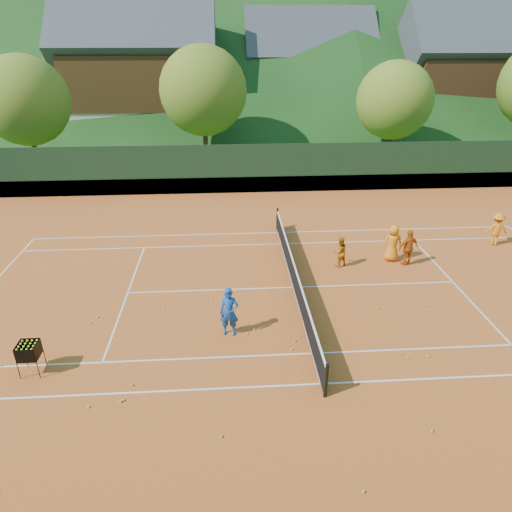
{
  "coord_description": "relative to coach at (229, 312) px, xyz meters",
  "views": [
    {
      "loc": [
        -2.51,
        -15.34,
        8.92
      ],
      "look_at": [
        -1.48,
        0.0,
        1.43
      ],
      "focal_mm": 32.0,
      "sensor_mm": 36.0,
      "label": 1
    }
  ],
  "objects": [
    {
      "name": "perimeter_fence",
      "position": [
        2.54,
        2.91,
        0.4
      ],
      "size": [
        40.4,
        24.24,
        3.0
      ],
      "color": "black",
      "rests_on": "clay_court"
    },
    {
      "name": "tennis_ball_21",
      "position": [
        -2.36,
        1.8,
        -0.81
      ],
      "size": [
        0.07,
        0.07,
        0.07
      ],
      "primitive_type": "sphere",
      "color": "#B3D623",
      "rests_on": "clay_court"
    },
    {
      "name": "chalet_right",
      "position": [
        22.54,
        32.91,
        4.39
      ],
      "size": [
        11.5,
        8.82,
        11.91
      ],
      "color": "beige",
      "rests_on": "ground"
    },
    {
      "name": "tennis_ball_6",
      "position": [
        5.42,
        -1.6,
        -0.81
      ],
      "size": [
        0.07,
        0.07,
        0.07
      ],
      "primitive_type": "sphere",
      "color": "#B3D623",
      "rests_on": "clay_court"
    },
    {
      "name": "tree_b",
      "position": [
        -1.46,
        22.91,
        4.33
      ],
      "size": [
        6.4,
        6.4,
        8.4
      ],
      "color": "#3D2818",
      "rests_on": "ground"
    },
    {
      "name": "ground",
      "position": [
        2.54,
        2.91,
        -0.87
      ],
      "size": [
        400.0,
        400.0,
        0.0
      ],
      "primitive_type": "plane",
      "color": "#2A531A",
      "rests_on": "ground"
    },
    {
      "name": "tennis_ball_12",
      "position": [
        -6.84,
        -1.17,
        -0.81
      ],
      "size": [
        0.07,
        0.07,
        0.07
      ],
      "primitive_type": "sphere",
      "color": "#B3D623",
      "rests_on": "clay_court"
    },
    {
      "name": "student_b",
      "position": [
        7.62,
        4.53,
        -0.05
      ],
      "size": [
        1.01,
        0.63,
        1.6
      ],
      "primitive_type": "imported",
      "rotation": [
        0.0,
        0.0,
        3.42
      ],
      "color": "#CD5B12",
      "rests_on": "clay_court"
    },
    {
      "name": "tennis_net",
      "position": [
        2.54,
        2.91,
        -0.35
      ],
      "size": [
        0.1,
        12.07,
        1.1
      ],
      "color": "black",
      "rests_on": "clay_court"
    },
    {
      "name": "tree_a",
      "position": [
        -13.46,
        20.91,
        4.0
      ],
      "size": [
        6.0,
        6.0,
        7.88
      ],
      "color": "#3B2717",
      "rests_on": "ground"
    },
    {
      "name": "tennis_ball_16",
      "position": [
        -4.74,
        0.92,
        -0.81
      ],
      "size": [
        0.07,
        0.07,
        0.07
      ],
      "primitive_type": "sphere",
      "color": "#B3D623",
      "rests_on": "clay_court"
    },
    {
      "name": "student_c",
      "position": [
        7.1,
        5.0,
        -0.03
      ],
      "size": [
        0.86,
        0.62,
        1.64
      ],
      "primitive_type": "imported",
      "rotation": [
        0.0,
        0.0,
        3.01
      ],
      "color": "orange",
      "rests_on": "clay_court"
    },
    {
      "name": "tree_c",
      "position": [
        12.54,
        21.91,
        3.68
      ],
      "size": [
        5.6,
        5.6,
        7.35
      ],
      "color": "#3C2618",
      "rests_on": "ground"
    },
    {
      "name": "tennis_ball_20",
      "position": [
        -2.78,
        -2.3,
        -0.81
      ],
      "size": [
        0.07,
        0.07,
        0.07
      ],
      "primitive_type": "sphere",
      "color": "#B3D623",
      "rests_on": "clay_court"
    },
    {
      "name": "tennis_ball_9",
      "position": [
        7.05,
        0.9,
        -0.81
      ],
      "size": [
        0.07,
        0.07,
        0.07
      ],
      "primitive_type": "sphere",
      "color": "#B3D623",
      "rests_on": "clay_court"
    },
    {
      "name": "tennis_ball_14",
      "position": [
        -3.78,
        -3.07,
        -0.81
      ],
      "size": [
        0.07,
        0.07,
        0.07
      ],
      "primitive_type": "sphere",
      "color": "#B3D623",
      "rests_on": "clay_court"
    },
    {
      "name": "clay_court",
      "position": [
        2.54,
        2.91,
        -0.86
      ],
      "size": [
        40.0,
        24.0,
        0.02
      ],
      "primitive_type": "cube",
      "color": "#B44F1D",
      "rests_on": "ground"
    },
    {
      "name": "tennis_ball_2",
      "position": [
        1.93,
        -0.99,
        -0.81
      ],
      "size": [
        0.07,
        0.07,
        0.07
      ],
      "primitive_type": "sphere",
      "color": "#B3D623",
      "rests_on": "clay_court"
    },
    {
      "name": "tennis_ball_19",
      "position": [
        0.82,
        0.16,
        -0.81
      ],
      "size": [
        0.07,
        0.07,
        0.07
      ],
      "primitive_type": "sphere",
      "color": "#B3D623",
      "rests_on": "clay_court"
    },
    {
      "name": "tennis_ball_22",
      "position": [
        6.04,
        -1.63,
        -0.81
      ],
      "size": [
        0.07,
        0.07,
        0.07
      ],
      "primitive_type": "sphere",
      "color": "#B3D623",
      "rests_on": "clay_court"
    },
    {
      "name": "tennis_ball_23",
      "position": [
        -4.58,
        1.27,
        -0.81
      ],
      "size": [
        0.07,
        0.07,
        0.07
      ],
      "primitive_type": "sphere",
      "color": "#B3D623",
      "rests_on": "clay_court"
    },
    {
      "name": "ball_hopper",
      "position": [
        -5.75,
        -1.5,
        -0.1
      ],
      "size": [
        0.57,
        0.57,
        1.0
      ],
      "color": "black",
      "rests_on": "clay_court"
    },
    {
      "name": "tennis_ball_8",
      "position": [
        4.95,
        -4.47,
        -0.81
      ],
      "size": [
        0.07,
        0.07,
        0.07
      ],
      "primitive_type": "sphere",
      "color": "#B3D623",
      "rests_on": "clay_court"
    },
    {
      "name": "student_d",
      "position": [
        12.45,
        6.28,
        -0.06
      ],
      "size": [
        1.09,
        0.73,
        1.56
      ],
      "primitive_type": "imported",
      "rotation": [
        0.0,
        0.0,
        2.98
      ],
      "color": "orange",
      "rests_on": "clay_court"
    },
    {
      "name": "tennis_ball_15",
      "position": [
        -0.27,
        -4.29,
        -0.81
      ],
      "size": [
        0.07,
        0.07,
        0.07
      ],
      "primitive_type": "sphere",
      "color": "#B3D623",
      "rests_on": "clay_court"
    },
    {
      "name": "tennis_ball_7",
      "position": [
        2.79,
        -6.0,
        -0.81
      ],
      "size": [
        0.07,
        0.07,
        0.07
      ],
      "primitive_type": "sphere",
      "color": "#B3D623",
      "rests_on": "clay_court"
    },
    {
      "name": "chalet_left",
      "position": [
        -7.46,
        32.91,
        4.78
      ],
      "size": [
        13.8,
        9.93,
        12.92
      ],
      "color": "beige",
      "rests_on": "ground"
    },
    {
      "name": "tennis_ball_0",
      "position": [
        -0.63,
        2.04,
        -0.81
      ],
      "size": [
        0.07,
        0.07,
        0.07
      ],
      "primitive_type": "sphere",
      "color": "#B3D623",
      "rests_on": "clay_court"
    },
    {
      "name": "student_a",
      "position": [
        4.71,
        4.61,
        -0.19
      ],
      "size": [
        0.78,
        0.69,
        1.32
      ],
      "primitive_type": "imported",
      "rotation": [
        0.0,
        0.0,
        3.5
      ],
      "color": "orange",
      "rests_on": "clay_court"
    },
    {
      "name": "tennis_ball_11",
      "position": [
        0.57,
        -0.07,
        -0.81
      ],
      "size": [
        0.07,
        0.07,
        0.07
      ],
      "primitive_type": "sphere",
      "color": "#B3D623",
      "rests_on": "clay_court"
    },
    {
      "name": "tennis_ball_3",
      "position": [
        -2.91,
        -2.88,
        -0.81
      ],
      "size": [
        0.07,
        0.07,
        0.07
      ],
      "primitive_type": "sphere",
      "color": "#B3D623",
      "rests_on": "clay_court"
    },
    {
      "name": "court_lines",
      "position": [
        2.54,
        2.91,
        -0.84
      ],
      "size": [
        23.83,
        11.03,
        0.0
      ],
      "color": "white",
      "rests_on": "clay_court"
    },
    {
      "name": "tennis_ball_5",
      "position": [
        5.36,
        1.18,
        -0.81
      ],
      "size": [
        0.07,
        0.07,
        0.07
      ],
      "primitive_type": "sphere",
      "color": "#B3D623",
      "rests_on": "clay_court"
    },
    {
      "name": "tennis_ball_1",
      "position": [
        2.08,
        -0.58,
        -0.81
      ],
      "size": [
        0.07,
        0.07,
        0.07
      ],
      "primitive_type": "sphere",
      "color": "#B3D623",
      "rests_on": "clay_court"
    },
    {
      "name": "chalet_mid",
      "position": [
        8.54,
        36.91,
        4.12
      ],
      "size": [
        12.65,
        8.82,
        11.45
      ],
      "color": "beige",
      "rests_on": "ground"
    },
    {
      "name": "coach",
      "position": [
        0.0,
        0.0,
        0.0
      ],
      "size": [
        0.67,
        0.49,
        1.69
      ],
      "primitive_type": "imported",
      "rotation": [
        0.0,
        0.0,
        -0.14
      ],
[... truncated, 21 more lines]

